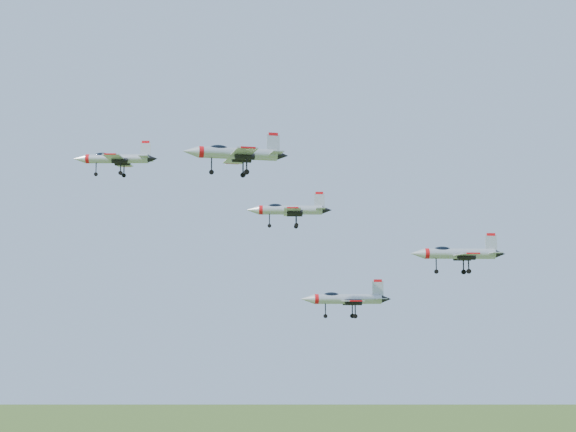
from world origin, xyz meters
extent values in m
cylinder|color=#A7AEB4|center=(-26.31, 12.43, 150.05)|extent=(10.17, 2.98, 1.45)
cone|color=#A7AEB4|center=(-32.29, 13.35, 150.05)|extent=(2.21, 1.75, 1.45)
cone|color=black|center=(-20.56, 11.54, 150.05)|extent=(1.74, 1.46, 1.24)
ellipsoid|color=black|center=(-28.75, 12.80, 150.60)|extent=(2.59, 1.41, 0.92)
cube|color=#A7AEB4|center=(-26.57, 9.30, 149.77)|extent=(3.30, 5.26, 0.16)
cube|color=#A7AEB4|center=(-25.61, 15.49, 149.77)|extent=(3.30, 5.26, 0.16)
cube|color=#A7AEB4|center=(-21.78, 11.72, 151.56)|extent=(1.68, 0.39, 2.35)
cube|color=red|center=(-21.78, 11.72, 152.79)|extent=(1.24, 0.34, 0.39)
cylinder|color=#A7AEB4|center=(-0.51, -4.92, 140.16)|extent=(9.15, 2.45, 1.31)
cone|color=#A7AEB4|center=(-5.91, -4.23, 140.16)|extent=(1.96, 1.53, 1.31)
cone|color=black|center=(4.68, -5.58, 140.16)|extent=(1.54, 1.28, 1.11)
ellipsoid|color=black|center=(-2.71, -4.64, 140.65)|extent=(2.32, 1.21, 0.83)
cube|color=#A7AEB4|center=(-0.67, -7.74, 139.91)|extent=(2.86, 4.69, 0.14)
cube|color=#A7AEB4|center=(0.04, -2.15, 139.91)|extent=(2.86, 4.69, 0.14)
cube|color=#A7AEB4|center=(3.58, -5.44, 141.52)|extent=(1.51, 0.31, 2.11)
cube|color=red|center=(3.58, -5.44, 142.62)|extent=(1.12, 0.28, 0.35)
cylinder|color=#A7AEB4|center=(-9.13, -18.27, 145.65)|extent=(10.09, 2.44, 1.44)
cone|color=#A7AEB4|center=(-15.09, -18.87, 145.65)|extent=(2.13, 1.64, 1.44)
cone|color=black|center=(-3.38, -17.68, 145.65)|extent=(1.67, 1.38, 1.23)
ellipsoid|color=black|center=(-11.56, -18.51, 146.20)|extent=(2.54, 1.28, 0.92)
cube|color=#A7AEB4|center=(-8.59, -21.34, 145.38)|extent=(3.03, 5.12, 0.16)
cube|color=#A7AEB4|center=(-9.22, -15.15, 145.38)|extent=(3.03, 5.12, 0.16)
cube|color=#A7AEB4|center=(-4.60, -17.81, 147.15)|extent=(1.67, 0.30, 2.33)
cube|color=red|center=(-4.60, -17.81, 148.37)|extent=(1.23, 0.28, 0.39)
cylinder|color=#A7AEB4|center=(9.17, 1.70, 127.52)|extent=(10.28, 1.91, 1.48)
cone|color=#A7AEB4|center=(3.04, 1.96, 127.52)|extent=(2.11, 1.56, 1.48)
cone|color=black|center=(15.07, 1.45, 127.52)|extent=(1.64, 1.32, 1.26)
ellipsoid|color=black|center=(6.67, 1.81, 128.07)|extent=(2.54, 1.17, 0.94)
cube|color=#A7AEB4|center=(9.26, -1.49, 127.23)|extent=(2.83, 5.11, 0.16)
cube|color=#A7AEB4|center=(9.53, 4.87, 127.23)|extent=(2.83, 5.11, 0.16)
cube|color=#A7AEB4|center=(13.83, 1.50, 129.05)|extent=(1.71, 0.21, 2.39)
cube|color=red|center=(13.83, 1.50, 130.30)|extent=(1.26, 0.21, 0.40)
cylinder|color=#A7AEB4|center=(23.46, -7.84, 133.93)|extent=(10.31, 2.15, 1.48)
cone|color=#A7AEB4|center=(17.33, -7.44, 133.93)|extent=(2.14, 1.61, 1.48)
cone|color=black|center=(29.36, -8.23, 133.93)|extent=(1.67, 1.36, 1.26)
ellipsoid|color=black|center=(20.96, -7.68, 134.49)|extent=(2.57, 1.23, 0.94)
cube|color=#A7AEB4|center=(23.47, -11.03, 133.65)|extent=(2.94, 5.17, 0.16)
cube|color=#A7AEB4|center=(23.89, -4.68, 133.65)|extent=(2.94, 5.17, 0.16)
cube|color=#A7AEB4|center=(28.11, -8.15, 135.47)|extent=(1.71, 0.25, 2.39)
cube|color=red|center=(28.11, -8.15, 136.72)|extent=(1.26, 0.24, 0.40)
camera|label=1|loc=(-16.71, -117.56, 127.03)|focal=50.00mm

